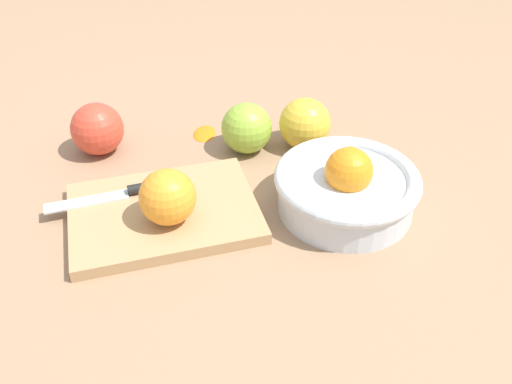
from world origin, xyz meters
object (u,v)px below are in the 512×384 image
object	(u,v)px
bowl	(346,187)
knife	(120,193)
orange_on_board	(168,197)
cutting_board	(164,213)
apple_front_left_2	(305,124)
apple_front_right	(97,129)
apple_front_left	(247,128)

from	to	relation	value
bowl	knife	distance (m)	0.30
orange_on_board	knife	world-z (taller)	orange_on_board
cutting_board	orange_on_board	distance (m)	0.05
cutting_board	knife	world-z (taller)	knife
knife	apple_front_left_2	size ratio (longest dim) A/B	1.94
knife	apple_front_right	bearing A→B (deg)	-81.61
bowl	apple_front_right	world-z (taller)	bowl
orange_on_board	knife	distance (m)	0.09
orange_on_board	apple_front_left_2	distance (m)	0.27
cutting_board	apple_front_right	world-z (taller)	apple_front_right
bowl	knife	world-z (taller)	bowl
bowl	apple_front_left	world-z (taller)	bowl
apple_front_right	apple_front_left_2	distance (m)	0.32
knife	apple_front_right	size ratio (longest dim) A/B	1.94
bowl	cutting_board	bearing A→B (deg)	-10.01
cutting_board	apple_front_left	bearing A→B (deg)	-137.46
apple_front_left	orange_on_board	bearing A→B (deg)	48.61
apple_front_right	apple_front_left_2	world-z (taller)	same
cutting_board	knife	xyz separation A→B (m)	(0.05, -0.04, 0.01)
bowl	cutting_board	world-z (taller)	bowl
orange_on_board	apple_front_left	distance (m)	0.21
cutting_board	orange_on_board	xyz separation A→B (m)	(-0.01, 0.03, 0.04)
bowl	apple_front_left_2	distance (m)	0.17
bowl	knife	xyz separation A→B (m)	(0.29, -0.08, -0.01)
orange_on_board	knife	bearing A→B (deg)	-48.04
orange_on_board	apple_front_left_2	bearing A→B (deg)	-147.29
bowl	apple_front_right	distance (m)	0.39
cutting_board	apple_front_left_2	bearing A→B (deg)	-152.55
cutting_board	apple_front_right	bearing A→B (deg)	-68.21
knife	orange_on_board	bearing A→B (deg)	131.96
knife	apple_front_left	world-z (taller)	apple_front_left
cutting_board	apple_front_right	size ratio (longest dim) A/B	3.05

